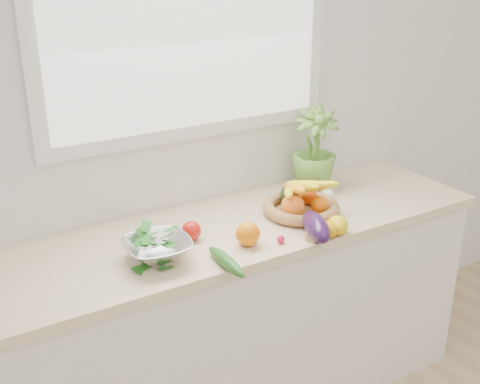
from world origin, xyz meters
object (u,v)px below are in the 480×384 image
potted_herb (315,148)px  fruit_basket (301,203)px  apple (191,231)px  eggplant (316,227)px  cucumber (226,261)px  colander_with_spinach (158,245)px

potted_herb → fruit_basket: bearing=-137.5°
apple → eggplant: (0.42, -0.23, 0.01)m
apple → eggplant: size_ratio=0.33×
cucumber → colander_with_spinach: size_ratio=0.95×
colander_with_spinach → fruit_basket: bearing=5.3°
cucumber → fruit_basket: bearing=25.2°
eggplant → potted_herb: (0.30, 0.41, 0.15)m
eggplant → colander_with_spinach: size_ratio=0.89×
colander_with_spinach → eggplant: bearing=-13.9°
cucumber → fruit_basket: fruit_basket is taller
fruit_basket → colander_with_spinach: size_ratio=1.34×
cucumber → colander_with_spinach: 0.25m
apple → potted_herb: bearing=14.2°
cucumber → colander_with_spinach: bearing=137.4°
cucumber → potted_herb: (0.72, 0.44, 0.17)m
colander_with_spinach → potted_herb: bearing=16.5°
apple → colander_with_spinach: 0.20m
fruit_basket → cucumber: bearing=-154.8°
potted_herb → apple: bearing=-165.8°
apple → cucumber: 0.25m
eggplant → cucumber: bearing=-176.9°
potted_herb → colander_with_spinach: 0.95m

